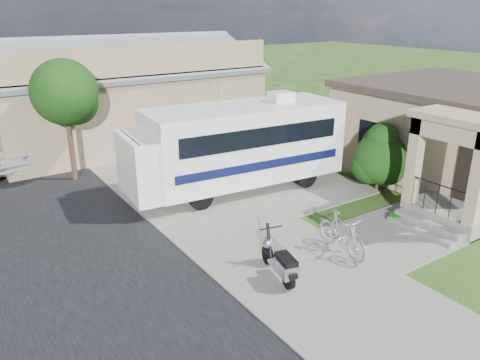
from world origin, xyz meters
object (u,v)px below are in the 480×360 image
shrub (380,156)px  scooter (280,262)px  garden_hose (395,218)px  bicycle (342,236)px  motorhome (237,144)px

shrub → scooter: (-6.71, -2.78, -0.78)m
garden_hose → scooter: bearing=-172.9°
scooter → bicycle: scooter is taller
motorhome → scooter: motorhome is taller
shrub → motorhome: bearing=146.0°
scooter → garden_hose: 5.13m
scooter → bicycle: bearing=15.0°
garden_hose → bicycle: bearing=-169.2°
bicycle → garden_hose: 3.02m
bicycle → motorhome: bearing=91.4°
motorhome → bicycle: motorhome is taller
shrub → scooter: 7.31m
scooter → bicycle: size_ratio=0.92×
shrub → garden_hose: bearing=-127.3°
scooter → shrub: bearing=35.6°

